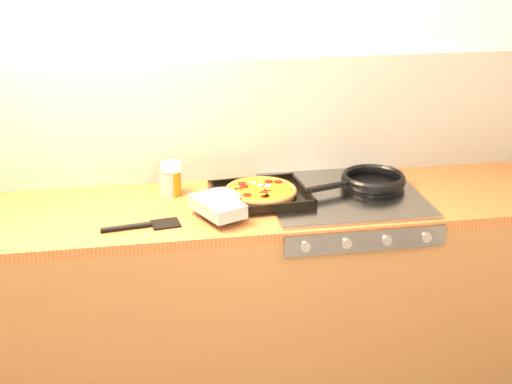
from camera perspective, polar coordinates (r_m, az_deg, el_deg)
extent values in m
plane|color=beige|center=(2.92, -3.04, 7.65)|extent=(3.20, 0.00, 3.20)
cube|color=white|center=(2.93, -2.98, 5.70)|extent=(3.20, 0.02, 0.50)
cube|color=brown|center=(2.95, -2.00, -9.40)|extent=(3.20, 0.60, 0.86)
cube|color=brown|center=(2.75, -2.13, -1.34)|extent=(3.20, 0.60, 0.04)
cube|color=gray|center=(2.59, 8.74, -3.81)|extent=(0.60, 0.03, 0.08)
cylinder|color=#A5A5AA|center=(2.52, 3.97, -4.37)|extent=(0.04, 0.02, 0.04)
cylinder|color=#A5A5AA|center=(2.56, 7.24, -4.09)|extent=(0.04, 0.02, 0.04)
cylinder|color=#A5A5AA|center=(2.60, 10.41, -3.81)|extent=(0.04, 0.02, 0.04)
cylinder|color=#A5A5AA|center=(2.66, 13.46, -3.53)|extent=(0.04, 0.02, 0.04)
cube|color=gray|center=(2.83, 6.93, -0.25)|extent=(0.60, 0.56, 0.02)
cube|color=black|center=(2.76, 0.37, -0.32)|extent=(0.38, 0.34, 0.01)
cube|color=black|center=(2.89, -0.39, 1.04)|extent=(0.36, 0.04, 0.02)
cube|color=black|center=(2.62, 1.22, -1.20)|extent=(0.36, 0.04, 0.02)
cube|color=black|center=(2.80, 3.80, 0.30)|extent=(0.04, 0.31, 0.02)
cube|color=black|center=(2.72, -3.16, -0.36)|extent=(0.04, 0.31, 0.02)
cylinder|color=#9F5D2E|center=(2.76, 0.37, -0.05)|extent=(0.29, 0.29, 0.02)
torus|color=#9F5D2E|center=(2.75, 0.37, 0.13)|extent=(0.30, 0.30, 0.02)
cylinder|color=#C47D17|center=(2.75, 0.37, 0.16)|extent=(0.25, 0.25, 0.01)
cylinder|color=maroon|center=(2.74, 0.94, 0.23)|extent=(0.03, 0.03, 0.00)
cylinder|color=maroon|center=(2.80, -1.12, 0.67)|extent=(0.03, 0.03, 0.00)
cylinder|color=maroon|center=(2.68, 0.70, -0.33)|extent=(0.03, 0.03, 0.00)
cylinder|color=maroon|center=(2.74, -1.43, 0.20)|extent=(0.03, 0.03, 0.00)
cylinder|color=maroon|center=(2.82, 1.03, 0.84)|extent=(0.03, 0.03, 0.00)
cylinder|color=maroon|center=(2.79, 0.41, 0.58)|extent=(0.03, 0.03, 0.00)
cylinder|color=maroon|center=(2.69, -0.69, -0.23)|extent=(0.03, 0.03, 0.00)
cylinder|color=maroon|center=(2.82, 1.79, 0.82)|extent=(0.03, 0.03, 0.00)
cylinder|color=maroon|center=(2.68, 0.73, -0.30)|extent=(0.03, 0.03, 0.00)
cylinder|color=maroon|center=(2.71, 0.61, -0.06)|extent=(0.03, 0.03, 0.00)
cylinder|color=maroon|center=(2.77, -0.94, 0.46)|extent=(0.03, 0.03, 0.00)
ellipsoid|color=gold|center=(2.72, -0.96, 0.06)|extent=(0.03, 0.02, 0.01)
ellipsoid|color=gold|center=(2.72, -1.40, 0.07)|extent=(0.03, 0.02, 0.01)
ellipsoid|color=gold|center=(2.79, 0.00, 0.59)|extent=(0.03, 0.02, 0.01)
ellipsoid|color=gold|center=(2.82, -0.25, 0.83)|extent=(0.03, 0.02, 0.01)
ellipsoid|color=gold|center=(2.69, 0.50, -0.21)|extent=(0.03, 0.02, 0.01)
ellipsoid|color=gold|center=(2.74, 1.08, 0.24)|extent=(0.03, 0.02, 0.01)
ellipsoid|color=gold|center=(2.75, 0.79, 0.33)|extent=(0.03, 0.02, 0.01)
ellipsoid|color=gold|center=(2.71, -0.84, 0.00)|extent=(0.03, 0.02, 0.01)
ellipsoid|color=gold|center=(2.81, 0.15, 0.76)|extent=(0.03, 0.02, 0.01)
ellipsoid|color=silver|center=(2.81, -0.16, 0.77)|extent=(0.03, 0.03, 0.01)
ellipsoid|color=silver|center=(2.78, 0.37, 0.56)|extent=(0.03, 0.03, 0.01)
ellipsoid|color=silver|center=(2.78, 0.92, 0.49)|extent=(0.03, 0.03, 0.01)
cube|color=black|center=(2.59, -3.09, -1.14)|extent=(0.20, 0.25, 0.05)
ellipsoid|color=black|center=(2.69, -2.77, -0.28)|extent=(0.13, 0.13, 0.05)
cylinder|color=black|center=(2.63, -1.78, -0.78)|extent=(0.07, 0.10, 0.05)
cylinder|color=black|center=(2.91, 9.33, 0.57)|extent=(0.30, 0.30, 0.01)
torus|color=black|center=(2.90, 9.36, 1.01)|extent=(0.32, 0.32, 0.03)
cube|color=black|center=(2.79, 5.88, 0.43)|extent=(0.19, 0.08, 0.02)
cylinder|color=maroon|center=(2.83, -7.03, 0.75)|extent=(0.09, 0.09, 0.10)
cylinder|color=#B2B2B7|center=(2.81, -7.08, 1.71)|extent=(0.10, 0.10, 0.01)
cylinder|color=#B2B2B7|center=(2.84, -6.99, -0.20)|extent=(0.10, 0.10, 0.01)
cylinder|color=#DF590D|center=(2.83, -6.76, 0.75)|extent=(0.10, 0.10, 0.10)
cylinder|color=silver|center=(2.81, -6.82, 2.02)|extent=(0.10, 0.10, 0.03)
cylinder|color=#AC8749|center=(2.90, -1.41, 0.56)|extent=(0.26, 0.08, 0.02)
ellipsoid|color=#AC8749|center=(2.95, 1.11, 0.95)|extent=(0.06, 0.05, 0.02)
cube|color=black|center=(2.58, -7.24, -2.52)|extent=(0.11, 0.10, 0.01)
cylinder|color=black|center=(2.56, -10.35, -2.78)|extent=(0.18, 0.05, 0.02)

